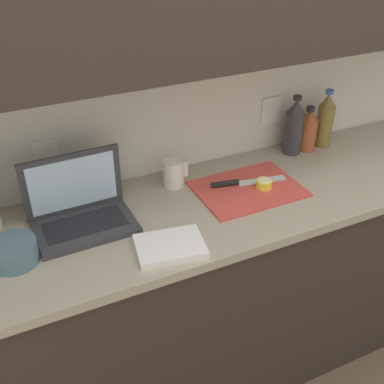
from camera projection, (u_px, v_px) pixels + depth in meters
name	position (u px, v px, depth m)	size (l,w,h in m)	color
ground_plane	(247.00, 349.00, 2.37)	(12.00, 12.00, 0.00)	brown
wall_back	(241.00, 10.00, 1.71)	(5.20, 0.38, 2.60)	silver
counter_unit	(257.00, 276.00, 2.13)	(2.28, 0.59, 0.93)	#332823
laptop	(80.00, 209.00, 1.66)	(0.35, 0.23, 0.24)	#333338
cutting_board	(248.00, 189.00, 1.87)	(0.40, 0.30, 0.01)	#D1473D
knife	(236.00, 183.00, 1.88)	(0.31, 0.09, 0.02)	silver
lemon_half_cut	(264.00, 184.00, 1.86)	(0.06, 0.06, 0.03)	yellow
bottle_green_soda	(325.00, 121.00, 2.13)	(0.07, 0.07, 0.26)	olive
bottle_oil_tall	(308.00, 130.00, 2.11)	(0.08, 0.08, 0.20)	#A34C2D
bottle_water_clear	(294.00, 127.00, 2.07)	(0.08, 0.08, 0.26)	#333338
measuring_cup	(174.00, 173.00, 1.87)	(0.10, 0.08, 0.11)	silver
bowl_white	(14.00, 252.00, 1.49)	(0.15, 0.15, 0.07)	slate
dish_towel	(170.00, 246.00, 1.56)	(0.22, 0.16, 0.02)	white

